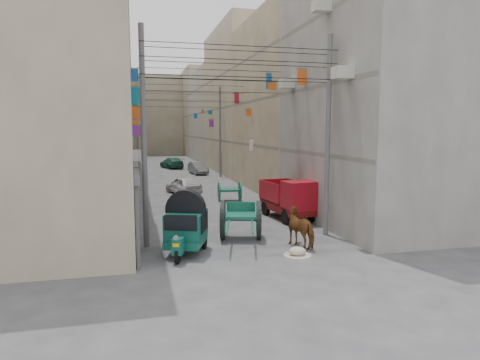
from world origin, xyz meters
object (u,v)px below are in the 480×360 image
object	(u,v)px
feed_sack	(297,251)
distant_car_white	(183,185)
tonga_cart	(241,219)
horse	(303,227)
distant_car_grey	(198,168)
mini_truck	(292,201)
second_cart	(229,191)
auto_rickshaw	(186,225)
distant_car_green	(172,163)

from	to	relation	value
feed_sack	distant_car_white	size ratio (longest dim) A/B	0.17
tonga_cart	horse	world-z (taller)	tonga_cart
distant_car_white	distant_car_grey	size ratio (longest dim) A/B	0.99
mini_truck	distant_car_grey	bearing A→B (deg)	86.91
second_cart	feed_sack	world-z (taller)	second_cart
second_cart	distant_car_grey	bearing A→B (deg)	93.04
auto_rickshaw	horse	distance (m)	4.29
second_cart	horse	world-z (taller)	horse
tonga_cart	feed_sack	size ratio (longest dim) A/B	6.00
distant_car_grey	distant_car_green	size ratio (longest dim) A/B	0.86
auto_rickshaw	distant_car_grey	size ratio (longest dim) A/B	0.71
second_cart	distant_car_white	distance (m)	4.16
auto_rickshaw	tonga_cart	bearing A→B (deg)	50.51
mini_truck	horse	distance (m)	4.55
auto_rickshaw	second_cart	size ratio (longest dim) A/B	1.77
distant_car_green	distant_car_grey	bearing A→B (deg)	91.29
tonga_cart	distant_car_green	world-z (taller)	tonga_cart
horse	second_cart	bearing A→B (deg)	-103.62
mini_truck	horse	bearing A→B (deg)	-112.36
auto_rickshaw	tonga_cart	size ratio (longest dim) A/B	0.70
second_cart	distant_car_white	size ratio (longest dim) A/B	0.41
horse	distant_car_grey	distance (m)	26.07
horse	distant_car_grey	bearing A→B (deg)	-106.03
mini_truck	distant_car_white	bearing A→B (deg)	106.85
horse	distant_car_grey	size ratio (longest dim) A/B	0.48
distant_car_green	mini_truck	bearing A→B (deg)	81.93
auto_rickshaw	distant_car_green	world-z (taller)	auto_rickshaw
horse	feed_sack	bearing A→B (deg)	43.08
mini_truck	feed_sack	world-z (taller)	mini_truck
tonga_cart	distant_car_white	world-z (taller)	tonga_cart
feed_sack	distant_car_white	xyz separation A→B (m)	(-2.23, 14.83, 0.44)
feed_sack	distant_car_grey	bearing A→B (deg)	88.84
auto_rickshaw	distant_car_grey	distance (m)	26.21
second_cart	feed_sack	distance (m)	11.42
distant_car_white	distant_car_green	distance (m)	19.01
second_cart	distant_car_grey	world-z (taller)	second_cart
second_cart	feed_sack	bearing A→B (deg)	-86.23
mini_truck	horse	world-z (taller)	mini_truck
mini_truck	distant_car_grey	world-z (taller)	mini_truck
feed_sack	horse	world-z (taller)	horse
tonga_cart	mini_truck	distance (m)	4.25
mini_truck	feed_sack	xyz separation A→B (m)	(-1.85, -5.39, -0.79)
feed_sack	horse	size ratio (longest dim) A/B	0.35
second_cart	horse	xyz separation A→B (m)	(0.46, -10.39, 0.09)
mini_truck	feed_sack	size ratio (longest dim) A/B	6.08
distant_car_white	second_cart	bearing A→B (deg)	107.04
second_cart	distant_car_grey	size ratio (longest dim) A/B	0.40
auto_rickshaw	second_cart	world-z (taller)	auto_rickshaw
second_cart	auto_rickshaw	bearing A→B (deg)	-106.03
tonga_cart	mini_truck	xyz separation A→B (m)	(3.21, 2.79, 0.14)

